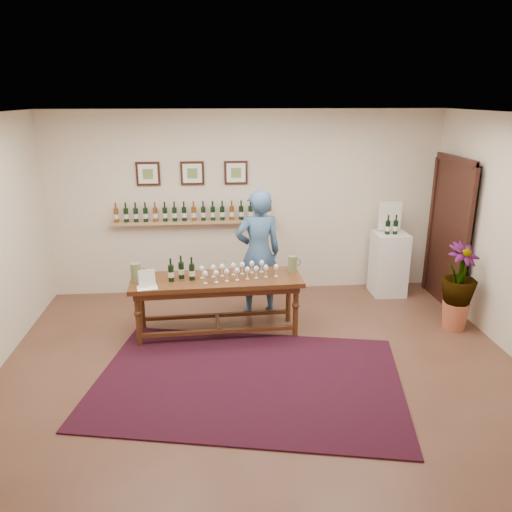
{
  "coord_description": "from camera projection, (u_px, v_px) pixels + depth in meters",
  "views": [
    {
      "loc": [
        -0.53,
        -5.01,
        2.99
      ],
      "look_at": [
        0.0,
        0.8,
        1.1
      ],
      "focal_mm": 35.0,
      "sensor_mm": 36.0,
      "label": 1
    }
  ],
  "objects": [
    {
      "name": "ground",
      "position": [
        262.0,
        369.0,
        5.71
      ],
      "size": [
        6.0,
        6.0,
        0.0
      ],
      "primitive_type": "plane",
      "color": "brown",
      "rests_on": "ground"
    },
    {
      "name": "room_shell",
      "position": [
        393.0,
        229.0,
        7.31
      ],
      "size": [
        6.0,
        6.0,
        6.0
      ],
      "color": "beige",
      "rests_on": "ground"
    },
    {
      "name": "rug",
      "position": [
        248.0,
        380.0,
        5.47
      ],
      "size": [
        3.68,
        2.83,
        0.02
      ],
      "primitive_type": "cube",
      "rotation": [
        0.0,
        0.0,
        -0.2
      ],
      "color": "#480D0E",
      "rests_on": "ground"
    },
    {
      "name": "tasting_table",
      "position": [
        217.0,
        286.0,
        6.38
      ],
      "size": [
        2.19,
        0.76,
        0.77
      ],
      "rotation": [
        0.0,
        0.0,
        0.04
      ],
      "color": "#422310",
      "rests_on": "ground"
    },
    {
      "name": "table_glasses",
      "position": [
        235.0,
        271.0,
        6.34
      ],
      "size": [
        1.26,
        0.52,
        0.17
      ],
      "primitive_type": null,
      "rotation": [
        0.0,
        0.0,
        0.2
      ],
      "color": "white",
      "rests_on": "tasting_table"
    },
    {
      "name": "table_bottles",
      "position": [
        181.0,
        267.0,
        6.25
      ],
      "size": [
        0.32,
        0.2,
        0.32
      ],
      "primitive_type": null,
      "rotation": [
        0.0,
        0.0,
        0.09
      ],
      "color": "black",
      "rests_on": "tasting_table"
    },
    {
      "name": "pitcher_left",
      "position": [
        136.0,
        272.0,
        6.2
      ],
      "size": [
        0.15,
        0.15,
        0.23
      ],
      "primitive_type": null,
      "rotation": [
        0.0,
        0.0,
        -0.02
      ],
      "color": "#6A774A",
      "rests_on": "tasting_table"
    },
    {
      "name": "pitcher_right",
      "position": [
        292.0,
        264.0,
        6.54
      ],
      "size": [
        0.15,
        0.15,
        0.22
      ],
      "primitive_type": null,
      "rotation": [
        0.0,
        0.0,
        -0.09
      ],
      "color": "#6A774A",
      "rests_on": "tasting_table"
    },
    {
      "name": "menu_card",
      "position": [
        147.0,
        279.0,
        6.0
      ],
      "size": [
        0.27,
        0.22,
        0.22
      ],
      "primitive_type": "cube",
      "rotation": [
        0.0,
        0.0,
        0.2
      ],
      "color": "white",
      "rests_on": "tasting_table"
    },
    {
      "name": "display_pedestal",
      "position": [
        389.0,
        264.0,
        7.74
      ],
      "size": [
        0.5,
        0.5,
        0.98
      ],
      "primitive_type": "cube",
      "rotation": [
        0.0,
        0.0,
        -0.01
      ],
      "color": "white",
      "rests_on": "ground"
    },
    {
      "name": "pedestal_bottles",
      "position": [
        392.0,
        223.0,
        7.49
      ],
      "size": [
        0.33,
        0.09,
        0.33
      ],
      "primitive_type": null,
      "rotation": [
        0.0,
        0.0,
        -0.01
      ],
      "color": "black",
      "rests_on": "display_pedestal"
    },
    {
      "name": "info_sign",
      "position": [
        390.0,
        216.0,
        7.62
      ],
      "size": [
        0.35,
        0.02,
        0.48
      ],
      "primitive_type": "cube",
      "rotation": [
        0.0,
        0.0,
        -0.01
      ],
      "color": "white",
      "rests_on": "display_pedestal"
    },
    {
      "name": "potted_plant",
      "position": [
        458.0,
        287.0,
        6.53
      ],
      "size": [
        0.7,
        0.7,
        1.02
      ],
      "rotation": [
        0.0,
        0.0,
        0.39
      ],
      "color": "#B85C3D",
      "rests_on": "ground"
    },
    {
      "name": "person",
      "position": [
        258.0,
        253.0,
        6.93
      ],
      "size": [
        0.71,
        0.53,
        1.79
      ],
      "primitive_type": "imported",
      "rotation": [
        0.0,
        0.0,
        3.31
      ],
      "color": "#385B84",
      "rests_on": "ground"
    }
  ]
}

